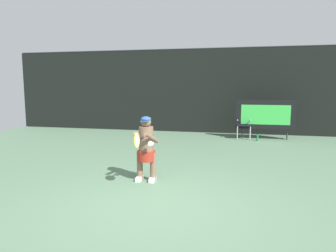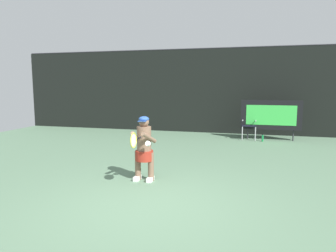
{
  "view_description": "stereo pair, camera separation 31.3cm",
  "coord_description": "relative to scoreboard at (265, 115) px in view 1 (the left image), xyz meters",
  "views": [
    {
      "loc": [
        1.35,
        -4.86,
        2.07
      ],
      "look_at": [
        -0.32,
        2.53,
        1.05
      ],
      "focal_mm": 32.6,
      "sensor_mm": 36.0,
      "label": 1
    },
    {
      "loc": [
        1.65,
        -4.79,
        2.07
      ],
      "look_at": [
        -0.32,
        2.53,
        1.05
      ],
      "focal_mm": 32.6,
      "sensor_mm": 36.0,
      "label": 2
    }
  ],
  "objects": [
    {
      "name": "tennis_player",
      "position": [
        -2.96,
        -5.98,
        -0.2
      ],
      "size": [
        0.54,
        0.62,
        1.41
      ],
      "color": "white",
      "rests_on": "ground"
    },
    {
      "name": "backdrop_screen",
      "position": [
        -2.43,
        1.21,
        0.86
      ],
      "size": [
        18.0,
        0.12,
        3.66
      ],
      "color": "black",
      "rests_on": "ground"
    },
    {
      "name": "scoreboard",
      "position": [
        0.0,
        0.0,
        0.0
      ],
      "size": [
        2.2,
        0.21,
        1.5
      ],
      "color": "black",
      "rests_on": "ground"
    },
    {
      "name": "tennis_racket",
      "position": [
        -2.98,
        -6.5,
        0.04
      ],
      "size": [
        0.03,
        0.6,
        0.31
      ],
      "rotation": [
        0.0,
        0.0,
        0.0
      ],
      "color": "black"
    },
    {
      "name": "water_bottle",
      "position": [
        -0.28,
        -0.46,
        -0.82
      ],
      "size": [
        0.07,
        0.07,
        0.27
      ],
      "color": "#198A42",
      "rests_on": "ground"
    },
    {
      "name": "umpire_chair",
      "position": [
        -0.78,
        -0.09,
        -0.33
      ],
      "size": [
        0.52,
        0.44,
        1.08
      ],
      "color": "#B7B7BC",
      "rests_on": "ground"
    },
    {
      "name": "ground",
      "position": [
        -2.43,
        -7.48,
        -0.96
      ],
      "size": [
        18.0,
        22.0,
        0.03
      ],
      "color": "#56765B"
    }
  ]
}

